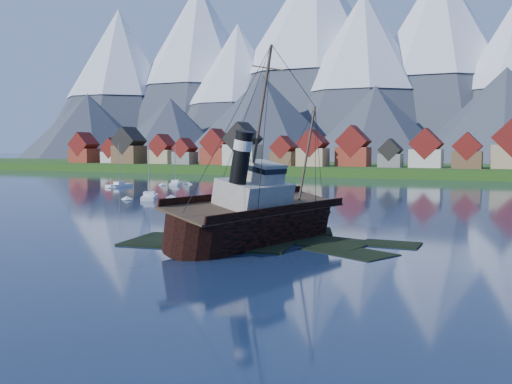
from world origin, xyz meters
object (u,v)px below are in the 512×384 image
at_px(tugboat_wreck, 260,215).
at_px(sailboat_a, 149,198).
at_px(sailboat_c, 176,184).
at_px(sailboat_b, 119,186).

height_order(tugboat_wreck, sailboat_a, tugboat_wreck).
relative_size(sailboat_a, sailboat_c, 1.05).
xyz_separation_m(tugboat_wreck, sailboat_c, (-58.21, 74.16, -2.51)).
bearing_deg(sailboat_a, sailboat_c, 85.93).
relative_size(tugboat_wreck, sailboat_b, 2.37).
xyz_separation_m(tugboat_wreck, sailboat_b, (-67.30, 61.62, -2.50)).
bearing_deg(sailboat_c, sailboat_a, -88.34).
bearing_deg(sailboat_b, sailboat_a, -36.60).
bearing_deg(sailboat_a, tugboat_wreck, -71.59).
distance_m(tugboat_wreck, sailboat_c, 94.31).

